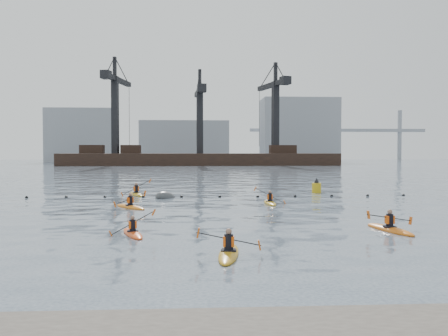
{
  "coord_description": "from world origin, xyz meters",
  "views": [
    {
      "loc": [
        -0.79,
        -14.78,
        3.6
      ],
      "look_at": [
        0.52,
        8.09,
        2.8
      ],
      "focal_mm": 38.0,
      "sensor_mm": 36.0,
      "label": 1
    }
  ],
  "objects_px": {
    "kayaker_0": "(133,233)",
    "nav_buoy": "(316,188)",
    "kayaker_1": "(229,252)",
    "kayaker_4": "(390,228)",
    "mooring_buoy": "(166,198)",
    "kayaker_3": "(270,202)",
    "kayaker_5": "(136,194)",
    "kayaker_2": "(130,206)"
  },
  "relations": [
    {
      "from": "kayaker_0",
      "to": "nav_buoy",
      "type": "bearing_deg",
      "value": 37.49
    },
    {
      "from": "kayaker_1",
      "to": "kayaker_4",
      "type": "relative_size",
      "value": 0.96
    },
    {
      "from": "kayaker_0",
      "to": "mooring_buoy",
      "type": "height_order",
      "value": "kayaker_0"
    },
    {
      "from": "mooring_buoy",
      "to": "kayaker_3",
      "type": "bearing_deg",
      "value": -31.1
    },
    {
      "from": "mooring_buoy",
      "to": "nav_buoy",
      "type": "relative_size",
      "value": 1.35
    },
    {
      "from": "kayaker_1",
      "to": "kayaker_4",
      "type": "distance_m",
      "value": 8.96
    },
    {
      "from": "nav_buoy",
      "to": "kayaker_5",
      "type": "bearing_deg",
      "value": -174.77
    },
    {
      "from": "kayaker_3",
      "to": "kayaker_5",
      "type": "bearing_deg",
      "value": 144.43
    },
    {
      "from": "kayaker_1",
      "to": "kayaker_5",
      "type": "height_order",
      "value": "kayaker_5"
    },
    {
      "from": "kayaker_0",
      "to": "kayaker_1",
      "type": "height_order",
      "value": "kayaker_0"
    },
    {
      "from": "kayaker_2",
      "to": "nav_buoy",
      "type": "xyz_separation_m",
      "value": [
        14.69,
        10.31,
        0.33
      ]
    },
    {
      "from": "kayaker_0",
      "to": "kayaker_5",
      "type": "xyz_separation_m",
      "value": [
        -2.22,
        18.74,
        0.02
      ]
    },
    {
      "from": "kayaker_1",
      "to": "kayaker_4",
      "type": "height_order",
      "value": "kayaker_4"
    },
    {
      "from": "kayaker_0",
      "to": "kayaker_1",
      "type": "relative_size",
      "value": 0.87
    },
    {
      "from": "kayaker_1",
      "to": "kayaker_2",
      "type": "distance_m",
      "value": 15.15
    },
    {
      "from": "mooring_buoy",
      "to": "kayaker_5",
      "type": "bearing_deg",
      "value": 135.87
    },
    {
      "from": "kayaker_0",
      "to": "mooring_buoy",
      "type": "bearing_deg",
      "value": 69.51
    },
    {
      "from": "kayaker_2",
      "to": "nav_buoy",
      "type": "relative_size",
      "value": 2.15
    },
    {
      "from": "kayaker_0",
      "to": "kayaker_4",
      "type": "xyz_separation_m",
      "value": [
        11.53,
        0.34,
        0.02
      ]
    },
    {
      "from": "kayaker_0",
      "to": "kayaker_2",
      "type": "height_order",
      "value": "kayaker_0"
    },
    {
      "from": "kayaker_5",
      "to": "kayaker_3",
      "type": "bearing_deg",
      "value": -54.6
    },
    {
      "from": "nav_buoy",
      "to": "mooring_buoy",
      "type": "bearing_deg",
      "value": -163.1
    },
    {
      "from": "kayaker_1",
      "to": "nav_buoy",
      "type": "relative_size",
      "value": 2.34
    },
    {
      "from": "kayaker_4",
      "to": "mooring_buoy",
      "type": "distance_m",
      "value": 19.44
    },
    {
      "from": "kayaker_4",
      "to": "kayaker_0",
      "type": "bearing_deg",
      "value": -10.46
    },
    {
      "from": "kayaker_1",
      "to": "kayaker_2",
      "type": "xyz_separation_m",
      "value": [
        -5.35,
        14.17,
        0.0
      ]
    },
    {
      "from": "kayaker_1",
      "to": "nav_buoy",
      "type": "height_order",
      "value": "nav_buoy"
    },
    {
      "from": "kayaker_2",
      "to": "kayaker_1",
      "type": "bearing_deg",
      "value": -106.19
    },
    {
      "from": "kayaker_1",
      "to": "kayaker_3",
      "type": "height_order",
      "value": "kayaker_3"
    },
    {
      "from": "kayaker_4",
      "to": "kayaker_5",
      "type": "height_order",
      "value": "kayaker_5"
    },
    {
      "from": "nav_buoy",
      "to": "kayaker_4",
      "type": "bearing_deg",
      "value": -94.89
    },
    {
      "from": "kayaker_0",
      "to": "kayaker_1",
      "type": "xyz_separation_m",
      "value": [
        3.88,
        -4.33,
        0.01
      ]
    },
    {
      "from": "kayaker_1",
      "to": "kayaker_3",
      "type": "xyz_separation_m",
      "value": [
        3.93,
        16.07,
        -0.0
      ]
    },
    {
      "from": "kayaker_0",
      "to": "nav_buoy",
      "type": "relative_size",
      "value": 2.04
    },
    {
      "from": "kayaker_3",
      "to": "kayaker_4",
      "type": "relative_size",
      "value": 0.92
    },
    {
      "from": "kayaker_2",
      "to": "kayaker_0",
      "type": "bearing_deg",
      "value": -118.37
    },
    {
      "from": "kayaker_4",
      "to": "nav_buoy",
      "type": "distance_m",
      "value": 19.89
    },
    {
      "from": "kayaker_0",
      "to": "kayaker_5",
      "type": "distance_m",
      "value": 18.87
    },
    {
      "from": "kayaker_0",
      "to": "kayaker_3",
      "type": "bearing_deg",
      "value": 37.12
    },
    {
      "from": "kayaker_3",
      "to": "mooring_buoy",
      "type": "xyz_separation_m",
      "value": [
        -7.46,
        4.5,
        -0.1
      ]
    },
    {
      "from": "kayaker_4",
      "to": "mooring_buoy",
      "type": "xyz_separation_m",
      "value": [
        -11.17,
        15.9,
        -0.11
      ]
    },
    {
      "from": "mooring_buoy",
      "to": "nav_buoy",
      "type": "distance_m",
      "value": 13.45
    }
  ]
}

